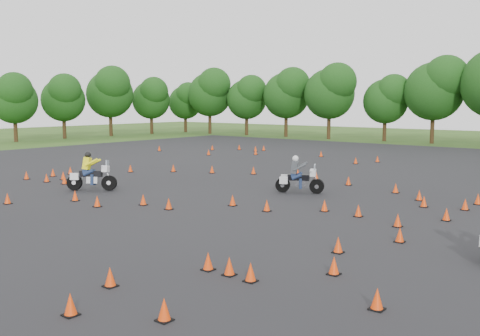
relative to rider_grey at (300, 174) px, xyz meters
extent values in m
plane|color=#2D5119|center=(-2.28, -5.75, -0.91)|extent=(140.00, 140.00, 0.00)
plane|color=black|center=(-2.28, 0.25, -0.90)|extent=(62.00, 62.00, 0.00)
cone|color=#F4400A|center=(1.34, -4.56, -0.68)|extent=(0.26, 0.26, 0.45)
cone|color=#F4400A|center=(-14.60, 17.06, -0.68)|extent=(0.26, 0.26, 0.45)
cone|color=#F4400A|center=(7.53, 2.21, -0.68)|extent=(0.26, 0.26, 0.45)
cone|color=#F4400A|center=(-2.68, 14.75, -0.68)|extent=(0.26, 0.26, 0.45)
cone|color=#F4400A|center=(-11.56, -4.52, -0.68)|extent=(0.26, 0.26, 0.45)
cone|color=#F4400A|center=(3.14, -3.13, -0.68)|extent=(0.26, 0.26, 0.45)
cone|color=#F4400A|center=(0.74, 3.58, -0.68)|extent=(0.26, 0.26, 0.45)
cone|color=#F4400A|center=(-6.59, -8.02, -0.68)|extent=(0.26, 0.26, 0.45)
cone|color=#F4400A|center=(-11.25, -5.50, -0.68)|extent=(0.26, 0.26, 0.45)
cone|color=#F4400A|center=(-8.25, -10.24, -0.68)|extent=(0.26, 0.26, 0.45)
cone|color=#F4400A|center=(9.11, -11.38, -0.68)|extent=(0.26, 0.26, 0.45)
cone|color=#F4400A|center=(3.58, -13.99, -0.68)|extent=(0.26, 0.26, 0.45)
cone|color=#F4400A|center=(5.25, -11.60, -0.68)|extent=(0.26, 0.26, 0.45)
cone|color=#F4400A|center=(4.55, -11.62, -0.68)|extent=(0.26, 0.26, 0.45)
cone|color=#F4400A|center=(7.35, -5.82, -0.68)|extent=(0.26, 0.26, 0.45)
cone|color=#F4400A|center=(-3.50, -6.79, -0.68)|extent=(0.26, 0.26, 0.45)
cone|color=#F4400A|center=(5.95, -11.64, -0.68)|extent=(0.26, 0.26, 0.45)
cone|color=#F4400A|center=(4.35, -15.59, -0.68)|extent=(0.26, 0.26, 0.45)
cone|color=#F4400A|center=(-12.65, -5.68, -0.68)|extent=(0.26, 0.26, 0.45)
cone|color=#F4400A|center=(7.28, -9.90, -0.68)|extent=(0.26, 0.26, 0.45)
cone|color=#F4400A|center=(6.49, -3.88, -0.68)|extent=(0.26, 0.26, 0.45)
cone|color=#F4400A|center=(-16.86, 16.37, -0.68)|extent=(0.26, 0.26, 0.45)
cone|color=#F4400A|center=(-1.51, 4.10, -0.68)|extent=(0.26, 0.26, 0.45)
cone|color=#F4400A|center=(7.49, -1.81, -0.68)|extent=(0.26, 0.26, 0.45)
cone|color=#F4400A|center=(-14.39, -4.21, -0.68)|extent=(0.26, 0.26, 0.45)
cone|color=#F4400A|center=(-14.78, 16.09, -0.68)|extent=(0.26, 0.26, 0.45)
cone|color=#F4400A|center=(-4.70, -8.24, -0.68)|extent=(0.26, 0.26, 0.45)
cone|color=#F4400A|center=(6.42, -8.08, -0.68)|extent=(0.26, 0.26, 0.45)
cone|color=#F4400A|center=(-3.03, 4.58, -0.68)|extent=(0.26, 0.26, 0.45)
cone|color=#F4400A|center=(-8.06, 2.72, -0.68)|extent=(0.26, 0.26, 0.45)
cone|color=#F4400A|center=(6.04, -14.58, -0.68)|extent=(0.26, 0.26, 0.45)
cone|color=#F4400A|center=(-5.76, 3.91, -0.68)|extent=(0.26, 0.26, 0.45)
cone|color=#F4400A|center=(-10.36, 1.68, -0.68)|extent=(0.26, 0.26, 0.45)
cone|color=#F4400A|center=(4.65, -3.21, -0.68)|extent=(0.26, 0.26, 0.45)
cone|color=#F4400A|center=(-15.73, 10.93, -0.68)|extent=(0.26, 0.26, 0.45)
cone|color=#F4400A|center=(-1.99, -6.75, -0.68)|extent=(0.26, 0.26, 0.45)
cone|color=#F4400A|center=(-7.83, 15.56, -0.68)|extent=(0.26, 0.26, 0.45)
cone|color=#F4400A|center=(-12.34, -0.10, -0.68)|extent=(0.26, 0.26, 0.45)
cone|color=#F4400A|center=(7.46, 0.63, -0.68)|extent=(0.26, 0.26, 0.45)
cone|color=#F4400A|center=(-12.71, -4.61, -0.68)|extent=(0.26, 0.26, 0.45)
cone|color=#F4400A|center=(5.23, 1.59, -0.68)|extent=(0.26, 0.26, 0.45)
cone|color=#F4400A|center=(3.64, 2.81, -0.68)|extent=(0.26, 0.26, 0.45)
cone|color=#F4400A|center=(5.93, 0.21, -0.68)|extent=(0.26, 0.26, 0.45)
cone|color=#F4400A|center=(-0.46, -4.53, -0.68)|extent=(0.26, 0.26, 0.45)
cone|color=#F4400A|center=(-3.44, 12.81, -0.68)|extent=(0.26, 0.26, 0.45)
cone|color=#F4400A|center=(-21.65, 10.95, -0.68)|extent=(0.26, 0.26, 0.45)
cone|color=#F4400A|center=(-12.89, 13.59, -0.68)|extent=(0.26, 0.26, 0.45)
cone|color=#F4400A|center=(-14.40, -3.03, -0.68)|extent=(0.26, 0.26, 0.45)
cone|color=#F4400A|center=(-14.45, -5.84, -0.68)|extent=(0.26, 0.26, 0.45)
cone|color=#F4400A|center=(-18.61, 14.63, -0.68)|extent=(0.26, 0.26, 0.45)
camera|label=1|loc=(13.59, -21.60, 3.43)|focal=40.00mm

